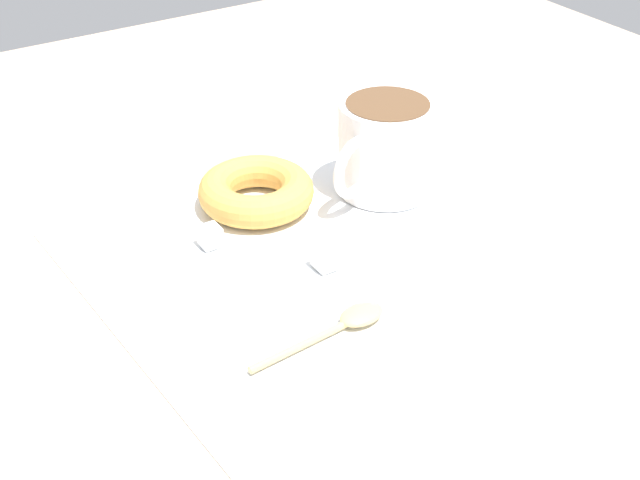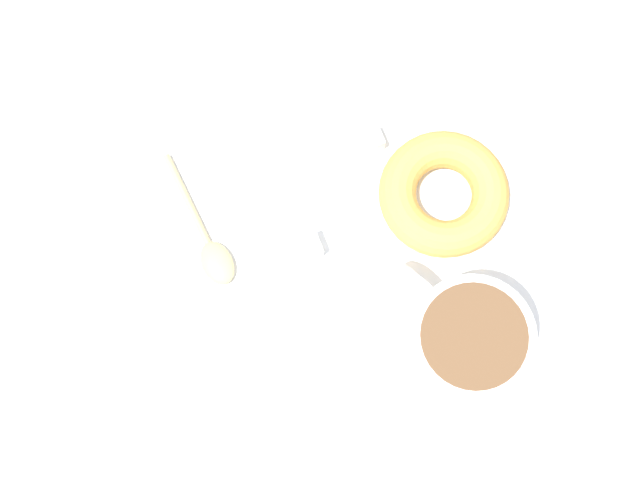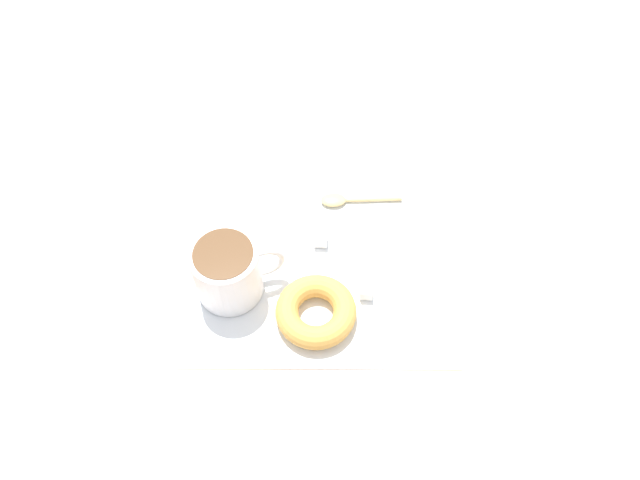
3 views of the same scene
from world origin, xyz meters
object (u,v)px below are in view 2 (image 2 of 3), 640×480
Objects in this scene: coffee_cup at (463,340)px; donut at (444,194)px; spoon at (210,247)px; sugar_cube at (309,247)px; sugar_cube_extra at (371,140)px.

coffee_cup is 12.00cm from donut.
spoon is 6.46× the size of sugar_cube.
sugar_cube is (11.23, 0.02, -0.56)cm from donut.
spoon is (18.38, -2.85, -1.05)cm from donut.
coffee_cup reaches higher than sugar_cube_extra.
sugar_cube is at bearing 39.06° from sugar_cube_extra.
coffee_cup is at bearing 136.67° from spoon.
sugar_cube is at bearing 0.11° from donut.
spoon is at bearing -43.33° from coffee_cup.
donut is 5.64× the size of sugar_cube.
spoon is 15.29cm from sugar_cube_extra.
donut is at bearing -179.89° from sugar_cube.
coffee_cup is 6.85× the size of sugar_cube_extra.
coffee_cup is at bearing 124.52° from sugar_cube.
donut is 11.25cm from sugar_cube.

